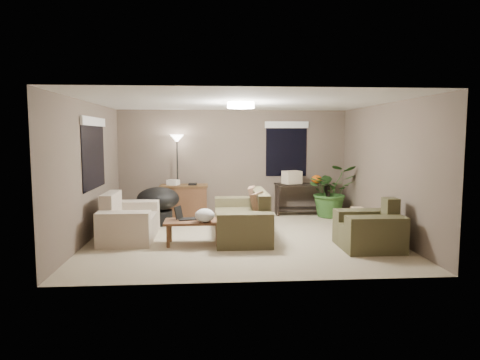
{
  "coord_description": "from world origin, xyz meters",
  "views": [
    {
      "loc": [
        -0.58,
        -7.86,
        1.9
      ],
      "look_at": [
        0.0,
        0.2,
        1.05
      ],
      "focal_mm": 32.0,
      "sensor_mm": 36.0,
      "label": 1
    }
  ],
  "objects": [
    {
      "name": "cardboard_box",
      "position": [
        1.38,
        2.14,
        0.9
      ],
      "size": [
        0.49,
        0.43,
        0.3
      ],
      "primitive_type": "cube",
      "rotation": [
        0.0,
        0.0,
        0.39
      ],
      "color": "beige",
      "rests_on": "console_table"
    },
    {
      "name": "loveseat",
      "position": [
        -2.08,
        0.04,
        0.3
      ],
      "size": [
        0.9,
        1.6,
        0.85
      ],
      "color": "#BCB5A0",
      "rests_on": "ground"
    },
    {
      "name": "main_sofa",
      "position": [
        0.05,
        0.11,
        0.29
      ],
      "size": [
        0.95,
        2.2,
        0.85
      ],
      "color": "brown",
      "rests_on": "ground"
    },
    {
      "name": "desk",
      "position": [
        -1.17,
        2.08,
        0.38
      ],
      "size": [
        1.1,
        0.5,
        0.75
      ],
      "color": "brown",
      "rests_on": "ground"
    },
    {
      "name": "papasan_chair",
      "position": [
        -1.68,
        1.25,
        0.47
      ],
      "size": [
        1.04,
        1.04,
        0.8
      ],
      "color": "black",
      "rests_on": "ground"
    },
    {
      "name": "laptop",
      "position": [
        -1.04,
        -0.4,
        0.48
      ],
      "size": [
        0.42,
        0.29,
        0.24
      ],
      "color": "black",
      "rests_on": "coffee_table"
    },
    {
      "name": "throw_pillows",
      "position": [
        0.31,
        0.11,
        0.65
      ],
      "size": [
        0.4,
        1.39,
        0.47
      ],
      "color": "#8C7251",
      "rests_on": "main_sofa"
    },
    {
      "name": "cat_scratching_post",
      "position": [
        2.29,
        0.15,
        0.21
      ],
      "size": [
        0.32,
        0.32,
        0.5
      ],
      "color": "tan",
      "rests_on": "ground"
    },
    {
      "name": "floor_lamp",
      "position": [
        -1.33,
        2.22,
        1.6
      ],
      "size": [
        0.32,
        0.32,
        1.91
      ],
      "color": "black",
      "rests_on": "ground"
    },
    {
      "name": "armchair",
      "position": [
        2.1,
        -0.98,
        0.3
      ],
      "size": [
        0.95,
        1.0,
        0.85
      ],
      "color": "brown",
      "rests_on": "ground"
    },
    {
      "name": "houseplant",
      "position": [
        2.25,
        1.82,
        0.48
      ],
      "size": [
        1.11,
        1.23,
        0.96
      ],
      "primitive_type": "imported",
      "color": "#2D5923",
      "rests_on": "ground"
    },
    {
      "name": "plastic_bag",
      "position": [
        -0.67,
        -0.65,
        0.54
      ],
      "size": [
        0.35,
        0.32,
        0.23
      ],
      "primitive_type": "ellipsoid",
      "rotation": [
        0.0,
        0.0,
        -0.07
      ],
      "color": "white",
      "rests_on": "coffee_table"
    },
    {
      "name": "window_back",
      "position": [
        1.3,
        2.48,
        1.79
      ],
      "size": [
        1.06,
        0.05,
        1.33
      ],
      "color": "black",
      "rests_on": "room_shell"
    },
    {
      "name": "room_shell",
      "position": [
        0.0,
        0.0,
        1.25
      ],
      "size": [
        5.5,
        5.5,
        5.5
      ],
      "color": "tan",
      "rests_on": "ground"
    },
    {
      "name": "desk_papers",
      "position": [
        -1.33,
        2.07,
        0.8
      ],
      "size": [
        0.7,
        0.31,
        0.12
      ],
      "color": "silver",
      "rests_on": "desk"
    },
    {
      "name": "ceiling_fixture",
      "position": [
        0.0,
        0.0,
        2.44
      ],
      "size": [
        0.5,
        0.5,
        0.1
      ],
      "primitive_type": "cylinder",
      "color": "white",
      "rests_on": "room_shell"
    },
    {
      "name": "coffee_table",
      "position": [
        -0.87,
        -0.5,
        0.36
      ],
      "size": [
        1.0,
        0.55,
        0.42
      ],
      "color": "brown",
      "rests_on": "ground"
    },
    {
      "name": "pumpkin",
      "position": [
        1.98,
        2.14,
        0.85
      ],
      "size": [
        0.24,
        0.24,
        0.2
      ],
      "primitive_type": "ellipsoid",
      "rotation": [
        0.0,
        0.0,
        -0.01
      ],
      "color": "orange",
      "rests_on": "console_table"
    },
    {
      "name": "console_table",
      "position": [
        1.63,
        2.14,
        0.44
      ],
      "size": [
        1.3,
        0.4,
        0.75
      ],
      "color": "black",
      "rests_on": "ground"
    },
    {
      "name": "window_left",
      "position": [
        -2.73,
        0.3,
        1.78
      ],
      "size": [
        0.05,
        1.56,
        1.33
      ],
      "color": "black",
      "rests_on": "room_shell"
    }
  ]
}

